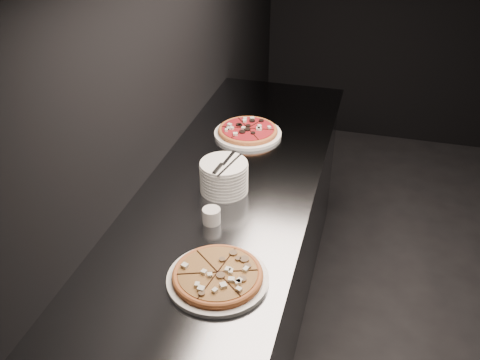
% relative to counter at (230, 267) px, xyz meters
% --- Properties ---
extents(wall_left, '(0.02, 5.00, 2.80)m').
position_rel_counter_xyz_m(wall_left, '(-0.37, 0.00, 0.94)').
color(wall_left, black).
rests_on(wall_left, floor).
extents(counter, '(0.74, 2.44, 0.92)m').
position_rel_counter_xyz_m(counter, '(0.00, 0.00, 0.00)').
color(counter, slate).
rests_on(counter, floor).
extents(pizza_mushroom, '(0.40, 0.40, 0.04)m').
position_rel_counter_xyz_m(pizza_mushroom, '(0.13, -0.57, 0.48)').
color(pizza_mushroom, white).
rests_on(pizza_mushroom, counter).
extents(pizza_tomato, '(0.34, 0.34, 0.04)m').
position_rel_counter_xyz_m(pizza_tomato, '(-0.04, 0.50, 0.48)').
color(pizza_tomato, white).
rests_on(pizza_tomato, counter).
extents(plate_stack, '(0.20, 0.20, 0.14)m').
position_rel_counter_xyz_m(plate_stack, '(-0.01, -0.02, 0.53)').
color(plate_stack, white).
rests_on(plate_stack, counter).
extents(cutlery, '(0.10, 0.21, 0.01)m').
position_rel_counter_xyz_m(cutlery, '(-0.00, -0.04, 0.60)').
color(cutlery, silver).
rests_on(cutlery, plate_stack).
extents(ramekin, '(0.07, 0.07, 0.06)m').
position_rel_counter_xyz_m(ramekin, '(0.01, -0.26, 0.49)').
color(ramekin, silver).
rests_on(ramekin, counter).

